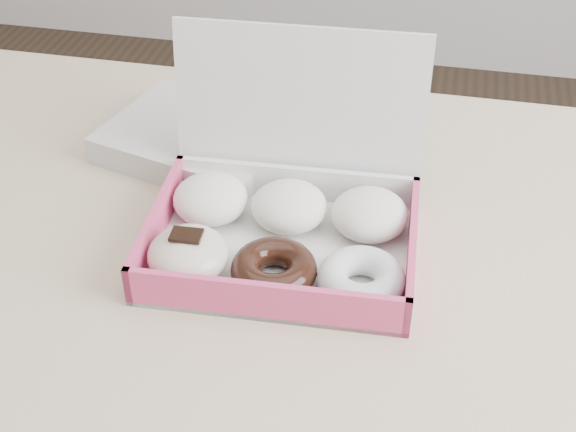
# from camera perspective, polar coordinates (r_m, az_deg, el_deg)

# --- Properties ---
(table) EXTENTS (1.20, 0.80, 0.75)m
(table) POSITION_cam_1_polar(r_m,az_deg,el_deg) (0.97, 1.36, -6.02)
(table) COLOR tan
(table) RESTS_ON ground
(donut_box) EXTENTS (0.31, 0.26, 0.22)m
(donut_box) POSITION_cam_1_polar(r_m,az_deg,el_deg) (0.90, -0.45, -0.37)
(donut_box) COLOR silver
(donut_box) RESTS_ON table
(newspapers) EXTENTS (0.27, 0.24, 0.04)m
(newspapers) POSITION_cam_1_polar(r_m,az_deg,el_deg) (1.08, -6.33, 5.46)
(newspapers) COLOR silver
(newspapers) RESTS_ON table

